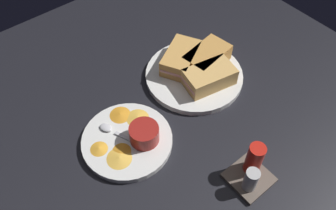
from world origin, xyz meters
The scene contains 12 objects.
ground_plane centered at (0.00, 0.00, -1.50)cm, with size 110.00×110.00×3.00cm, color black.
plate_sandwich_main centered at (-7.81, -2.54, 0.80)cm, with size 26.66×26.66×1.60cm, color silver.
sandwich_half_near centered at (-8.40, 2.49, 4.00)cm, with size 14.38×10.01×4.80cm.
sandwich_half_far centered at (-12.84, -3.13, 4.00)cm, with size 14.17×9.48×4.80cm.
sandwich_half_extra centered at (-7.22, -7.58, 4.00)cm, with size 15.05×12.92×4.80cm.
ramekin_dark_sauce centered at (-8.06, -8.54, 3.53)cm, with size 6.55×6.55×3.57cm.
spoon_by_dark_ramekin centered at (-7.23, -3.27, 1.96)cm, with size 3.01×9.96×0.80cm.
plate_chips_companion centered at (18.69, 3.25, 0.80)cm, with size 21.55×21.55×1.60cm, color silver.
ramekin_light_gravy centered at (15.46, 5.94, 3.88)cm, with size 6.97×6.97×4.27cm.
spoon_by_gravy_ramekin centered at (20.41, -1.09, 1.96)cm, with size 5.03×9.71×0.80cm.
plantain_chip_scatter centered at (19.18, 1.93, 1.90)cm, with size 18.17×17.34×0.60cm.
condiment_caddy centered at (2.89, 27.82, 3.41)cm, with size 9.00×9.00×9.50cm.
Camera 1 is at (39.53, 44.19, 70.94)cm, focal length 37.32 mm.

